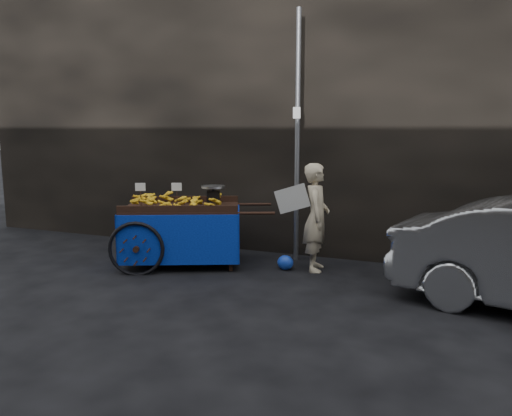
% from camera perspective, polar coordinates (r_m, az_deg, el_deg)
% --- Properties ---
extents(ground, '(80.00, 80.00, 0.00)m').
position_cam_1_polar(ground, '(7.29, -0.75, -8.11)').
color(ground, black).
rests_on(ground, ground).
extents(building_wall, '(13.50, 2.00, 5.00)m').
position_cam_1_polar(building_wall, '(9.32, 7.73, 11.12)').
color(building_wall, black).
rests_on(building_wall, ground).
extents(street_pole, '(0.12, 0.10, 4.00)m').
position_cam_1_polar(street_pole, '(8.09, 4.75, 8.00)').
color(street_pole, slate).
rests_on(street_pole, ground).
extents(banana_cart, '(2.72, 2.00, 1.35)m').
position_cam_1_polar(banana_cart, '(8.01, -8.90, -0.53)').
color(banana_cart, black).
rests_on(banana_cart, ground).
extents(vendor, '(0.90, 0.67, 1.64)m').
position_cam_1_polar(vendor, '(7.62, 6.89, -1.05)').
color(vendor, '#C0B08F').
rests_on(vendor, ground).
extents(plastic_bag, '(0.25, 0.20, 0.23)m').
position_cam_1_polar(plastic_bag, '(7.73, 3.37, -6.25)').
color(plastic_bag, '#1739AC').
rests_on(plastic_bag, ground).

